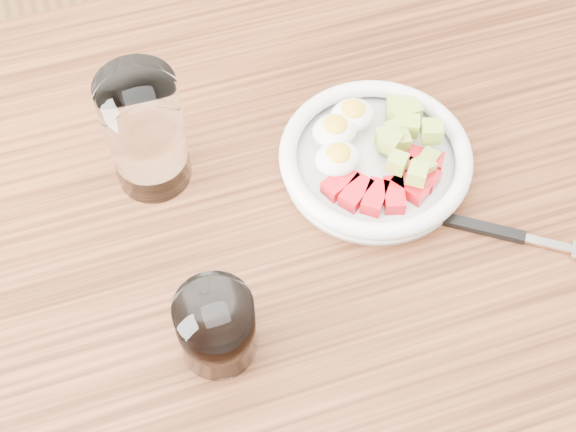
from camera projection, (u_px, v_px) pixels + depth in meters
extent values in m
cube|color=brown|center=(560.00, 105.00, 1.54)|extent=(0.07, 0.07, 0.73)
cube|color=brown|center=(299.00, 243.00, 0.93)|extent=(1.50, 0.90, 0.04)
cylinder|color=white|center=(374.00, 164.00, 0.96)|extent=(0.22, 0.22, 0.01)
torus|color=white|center=(376.00, 156.00, 0.95)|extent=(0.23, 0.23, 0.02)
cube|color=red|center=(340.00, 183.00, 0.93)|extent=(0.05, 0.04, 0.02)
cube|color=red|center=(356.00, 193.00, 0.92)|extent=(0.05, 0.04, 0.02)
cube|color=red|center=(375.00, 197.00, 0.92)|extent=(0.04, 0.05, 0.02)
cube|color=red|center=(394.00, 195.00, 0.92)|extent=(0.03, 0.05, 0.02)
cube|color=red|center=(410.00, 187.00, 0.93)|extent=(0.04, 0.05, 0.02)
cube|color=red|center=(421.00, 175.00, 0.93)|extent=(0.04, 0.05, 0.02)
cube|color=red|center=(425.00, 161.00, 0.95)|extent=(0.05, 0.04, 0.02)
ellipsoid|color=white|center=(335.00, 131.00, 0.95)|extent=(0.05, 0.05, 0.03)
ellipsoid|color=yellow|center=(335.00, 125.00, 0.94)|extent=(0.03, 0.03, 0.01)
ellipsoid|color=white|center=(353.00, 115.00, 0.97)|extent=(0.05, 0.05, 0.03)
ellipsoid|color=yellow|center=(353.00, 109.00, 0.96)|extent=(0.03, 0.03, 0.01)
ellipsoid|color=white|center=(338.00, 159.00, 0.93)|extent=(0.05, 0.05, 0.03)
ellipsoid|color=yellow|center=(338.00, 153.00, 0.92)|extent=(0.03, 0.03, 0.01)
cube|color=#A8BD49|center=(397.00, 109.00, 0.98)|extent=(0.03, 0.03, 0.02)
cube|color=#A8BD49|center=(410.00, 112.00, 0.97)|extent=(0.02, 0.02, 0.02)
cube|color=#A8BD49|center=(390.00, 143.00, 0.94)|extent=(0.03, 0.03, 0.02)
cube|color=#A8BD49|center=(397.00, 163.00, 0.92)|extent=(0.03, 0.03, 0.02)
cube|color=#A8BD49|center=(424.00, 167.00, 0.93)|extent=(0.02, 0.02, 0.02)
cube|color=#A8BD49|center=(400.00, 114.00, 0.97)|extent=(0.03, 0.03, 0.02)
cube|color=#A8BD49|center=(416.00, 178.00, 0.93)|extent=(0.03, 0.03, 0.02)
cube|color=#A8BD49|center=(429.00, 159.00, 0.94)|extent=(0.03, 0.03, 0.02)
cube|color=#A8BD49|center=(432.00, 131.00, 0.94)|extent=(0.03, 0.03, 0.02)
cube|color=#A8BD49|center=(417.00, 174.00, 0.91)|extent=(0.03, 0.03, 0.02)
cube|color=#A8BD49|center=(386.00, 139.00, 0.95)|extent=(0.02, 0.02, 0.02)
cube|color=#A8BD49|center=(399.00, 141.00, 0.95)|extent=(0.03, 0.03, 0.02)
cube|color=#A8BD49|center=(410.00, 126.00, 0.95)|extent=(0.03, 0.03, 0.02)
cube|color=#A8BD49|center=(396.00, 131.00, 0.96)|extent=(0.03, 0.03, 0.02)
cube|color=black|center=(482.00, 228.00, 0.92)|extent=(0.09, 0.07, 0.01)
cube|color=silver|center=(550.00, 244.00, 0.91)|extent=(0.05, 0.04, 0.00)
cylinder|color=white|center=(145.00, 132.00, 0.90)|extent=(0.09, 0.09, 0.16)
cylinder|color=white|center=(216.00, 327.00, 0.81)|extent=(0.08, 0.08, 0.09)
cylinder|color=black|center=(216.00, 328.00, 0.81)|extent=(0.07, 0.07, 0.08)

